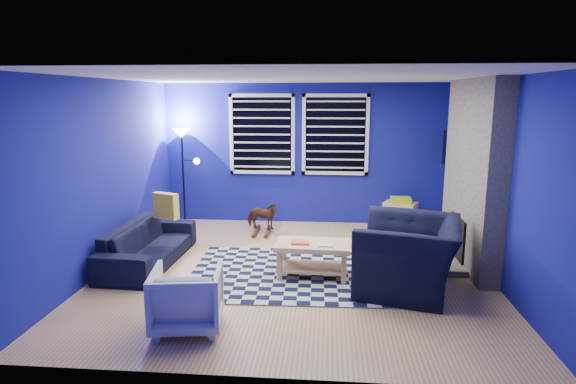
% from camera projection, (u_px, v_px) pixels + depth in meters
% --- Properties ---
extents(floor, '(5.00, 5.00, 0.00)m').
position_uv_depth(floor, '(294.00, 270.00, 6.40)').
color(floor, tan).
rests_on(floor, ground).
extents(ceiling, '(5.00, 5.00, 0.00)m').
position_uv_depth(ceiling, '(294.00, 77.00, 5.90)').
color(ceiling, white).
rests_on(ceiling, wall_back).
extents(wall_back, '(5.00, 0.00, 5.00)m').
position_uv_depth(wall_back, '(304.00, 154.00, 8.59)').
color(wall_back, navy).
rests_on(wall_back, floor).
extents(wall_left, '(0.00, 5.00, 5.00)m').
position_uv_depth(wall_left, '(106.00, 175.00, 6.36)').
color(wall_left, navy).
rests_on(wall_left, floor).
extents(wall_right, '(0.00, 5.00, 5.00)m').
position_uv_depth(wall_right, '(495.00, 180.00, 5.94)').
color(wall_right, navy).
rests_on(wall_right, floor).
extents(fireplace, '(0.65, 2.00, 2.50)m').
position_uv_depth(fireplace, '(472.00, 178.00, 6.45)').
color(fireplace, gray).
rests_on(fireplace, floor).
extents(window_left, '(1.17, 0.06, 1.42)m').
position_uv_depth(window_left, '(262.00, 134.00, 8.55)').
color(window_left, black).
rests_on(window_left, wall_back).
extents(window_right, '(1.17, 0.06, 1.42)m').
position_uv_depth(window_right, '(335.00, 135.00, 8.44)').
color(window_right, black).
rests_on(window_right, wall_back).
extents(tv, '(0.07, 1.00, 0.58)m').
position_uv_depth(tv, '(452.00, 150.00, 7.87)').
color(tv, black).
rests_on(tv, wall_right).
extents(rug, '(2.55, 2.06, 0.02)m').
position_uv_depth(rug, '(287.00, 273.00, 6.27)').
color(rug, black).
rests_on(rug, floor).
extents(sofa, '(1.93, 0.82, 0.55)m').
position_uv_depth(sofa, '(149.00, 244.00, 6.60)').
color(sofa, black).
rests_on(sofa, floor).
extents(armchair_big, '(1.53, 1.41, 0.85)m').
position_uv_depth(armchair_big, '(408.00, 255.00, 5.70)').
color(armchair_big, black).
rests_on(armchair_big, floor).
extents(armchair_bent, '(0.77, 0.78, 0.63)m').
position_uv_depth(armchair_bent, '(187.00, 298.00, 4.75)').
color(armchair_bent, gray).
rests_on(armchair_bent, floor).
extents(rocking_horse, '(0.35, 0.59, 0.46)m').
position_uv_depth(rocking_horse, '(262.00, 216.00, 8.03)').
color(rocking_horse, '#452216').
rests_on(rocking_horse, floor).
extents(coffee_table, '(0.97, 0.59, 0.47)m').
position_uv_depth(coffee_table, '(313.00, 252.00, 6.10)').
color(coffee_table, '#D7BB79').
rests_on(coffee_table, rug).
extents(cabinet, '(0.65, 0.56, 0.54)m').
position_uv_depth(cabinet, '(400.00, 214.00, 8.40)').
color(cabinet, '#D7BB79').
rests_on(cabinet, floor).
extents(floor_lamp, '(0.46, 0.29, 1.70)m').
position_uv_depth(floor_lamp, '(183.00, 146.00, 8.49)').
color(floor_lamp, black).
rests_on(floor_lamp, floor).
extents(throw_pillow, '(0.40, 0.26, 0.37)m').
position_uv_depth(throw_pillow, '(166.00, 206.00, 6.84)').
color(throw_pillow, gold).
rests_on(throw_pillow, sofa).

